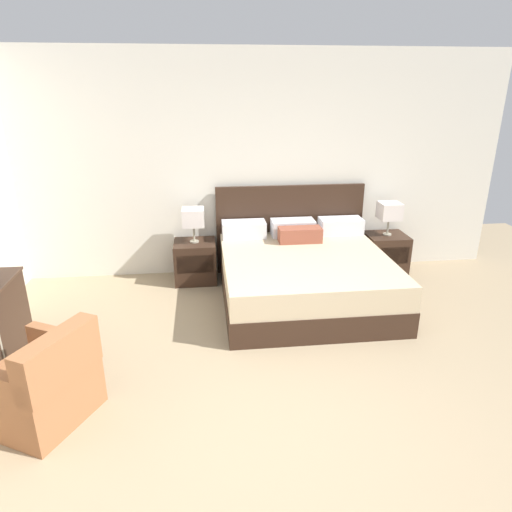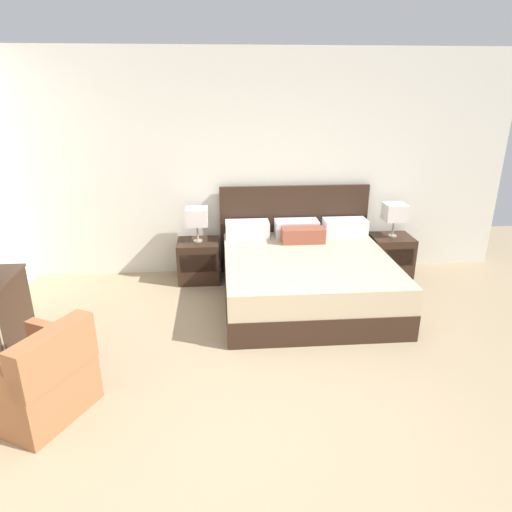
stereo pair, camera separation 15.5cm
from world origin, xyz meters
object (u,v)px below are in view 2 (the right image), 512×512
Objects in this scene: table_lamp_right at (395,213)px; armchair_by_window at (37,381)px; nightstand_left at (199,261)px; table_lamp_left at (197,217)px; nightstand_right at (390,255)px; bed at (306,274)px.

table_lamp_right reaches higher than armchair_by_window.
nightstand_left is 0.58m from table_lamp_left.
table_lamp_left is at bearing 180.00° from table_lamp_right.
nightstand_right is at bearing -90.00° from table_lamp_right.
nightstand_right is 4.38m from armchair_by_window.
armchair_by_window is at bearing -114.32° from table_lamp_left.
nightstand_right is at bearing 34.27° from armchair_by_window.
nightstand_right is 0.56× the size of armchair_by_window.
nightstand_right is (1.25, 0.67, -0.05)m from bed.
nightstand_right is 2.57m from table_lamp_left.
table_lamp_left is at bearing 179.97° from nightstand_right.
table_lamp_left reaches higher than nightstand_left.
table_lamp_right is at bearing 90.00° from nightstand_right.
table_lamp_left is (-2.51, 0.00, 0.58)m from nightstand_right.
bed is 1.51m from table_lamp_left.
armchair_by_window is (-3.62, -2.47, -0.55)m from table_lamp_right.
bed is at bearing -28.00° from nightstand_left.
armchair_by_window is (-1.12, -2.47, 0.03)m from nightstand_left.
nightstand_left is at bearing -179.97° from table_lamp_right.
table_lamp_right reaches higher than nightstand_left.
table_lamp_right is 0.46× the size of armchair_by_window.
bed reaches higher than table_lamp_right.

